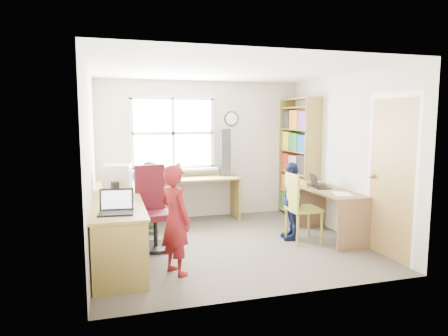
% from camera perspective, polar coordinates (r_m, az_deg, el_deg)
% --- Properties ---
extents(room, '(3.64, 3.44, 2.44)m').
position_cam_1_polar(room, '(5.54, 0.55, 1.53)').
color(room, '#453F36').
rests_on(room, ground).
extents(l_desk, '(2.38, 2.95, 0.75)m').
position_cam_1_polar(l_desk, '(5.08, -12.71, -7.91)').
color(l_desk, olive).
rests_on(l_desk, ground).
extents(right_desk, '(0.57, 1.23, 0.71)m').
position_cam_1_polar(right_desk, '(6.09, 15.10, -4.93)').
color(right_desk, brown).
rests_on(right_desk, ground).
extents(bookshelf, '(0.30, 1.02, 2.10)m').
position_cam_1_polar(bookshelf, '(7.18, 10.63, 0.96)').
color(bookshelf, olive).
rests_on(bookshelf, ground).
extents(swivel_chair, '(0.62, 0.62, 1.12)m').
position_cam_1_polar(swivel_chair, '(5.53, -10.06, -6.33)').
color(swivel_chair, black).
rests_on(swivel_chair, ground).
extents(wooden_chair, '(0.43, 0.43, 0.99)m').
position_cam_1_polar(wooden_chair, '(5.78, 10.70, -5.20)').
color(wooden_chair, olive).
rests_on(wooden_chair, ground).
extents(crt_monitor, '(0.42, 0.39, 0.36)m').
position_cam_1_polar(crt_monitor, '(5.79, -14.99, -1.29)').
color(crt_monitor, silver).
rests_on(crt_monitor, l_desk).
extents(laptop_left, '(0.39, 0.33, 0.25)m').
position_cam_1_polar(laptop_left, '(4.44, -15.14, -5.45)').
color(laptop_left, black).
rests_on(laptop_left, l_desk).
extents(laptop_right, '(0.32, 0.36, 0.21)m').
position_cam_1_polar(laptop_right, '(6.24, 13.32, -2.31)').
color(laptop_right, black).
rests_on(laptop_right, right_desk).
extents(speaker_a, '(0.11, 0.11, 0.17)m').
position_cam_1_polar(speaker_a, '(5.50, -15.29, -2.78)').
color(speaker_a, black).
rests_on(speaker_a, l_desk).
extents(speaker_b, '(0.11, 0.11, 0.18)m').
position_cam_1_polar(speaker_b, '(6.02, -15.45, -1.91)').
color(speaker_b, black).
rests_on(speaker_b, l_desk).
extents(cd_tower, '(0.17, 0.15, 0.82)m').
position_cam_1_polar(cd_tower, '(6.99, 0.17, 2.24)').
color(cd_tower, black).
rests_on(cd_tower, l_desk).
extents(game_box, '(0.37, 0.37, 0.06)m').
position_cam_1_polar(game_box, '(6.46, 12.74, -2.15)').
color(game_box, red).
rests_on(game_box, right_desk).
extents(paper_a, '(0.22, 0.29, 0.00)m').
position_cam_1_polar(paper_a, '(4.79, -13.81, -5.19)').
color(paper_a, white).
rests_on(paper_a, l_desk).
extents(paper_b, '(0.34, 0.39, 0.00)m').
position_cam_1_polar(paper_b, '(5.82, 16.55, -3.56)').
color(paper_b, white).
rests_on(paper_b, right_desk).
extents(potted_plant, '(0.16, 0.13, 0.27)m').
position_cam_1_polar(potted_plant, '(6.78, -6.80, -0.32)').
color(potted_plant, '#2D6729').
rests_on(potted_plant, l_desk).
extents(person_red, '(0.47, 0.54, 1.25)m').
position_cam_1_polar(person_red, '(4.55, -6.95, -7.37)').
color(person_red, maroon).
rests_on(person_red, ground).
extents(person_green, '(0.43, 0.54, 1.10)m').
position_cam_1_polar(person_green, '(6.33, -10.37, -4.00)').
color(person_green, '#307A36').
rests_on(person_green, ground).
extents(person_navy, '(0.38, 0.70, 1.13)m').
position_cam_1_polar(person_navy, '(5.90, 9.59, -4.65)').
color(person_navy, '#151D44').
rests_on(person_navy, ground).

